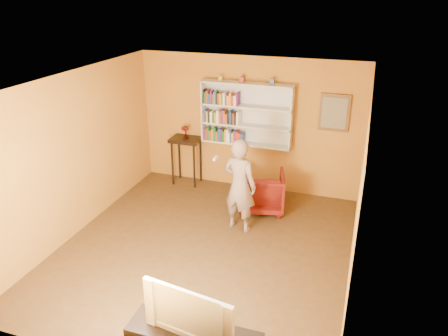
# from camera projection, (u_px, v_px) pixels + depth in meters

# --- Properties ---
(room_shell) EXTENTS (5.30, 5.80, 2.88)m
(room_shell) POSITION_uv_depth(u_px,v_px,m) (204.00, 192.00, 6.66)
(room_shell) COLOR #3F2B14
(room_shell) RESTS_ON ground
(bookshelf) EXTENTS (1.80, 0.29, 1.23)m
(bookshelf) POSITION_uv_depth(u_px,v_px,m) (247.00, 114.00, 8.53)
(bookshelf) COLOR silver
(bookshelf) RESTS_ON room_shell
(books_row_lower) EXTENTS (0.83, 0.19, 0.27)m
(books_row_lower) POSITION_uv_depth(u_px,v_px,m) (224.00, 135.00, 8.75)
(books_row_lower) COLOR #582268
(books_row_lower) RESTS_ON bookshelf
(books_row_middle) EXTENTS (0.73, 0.19, 0.27)m
(books_row_middle) POSITION_uv_depth(u_px,v_px,m) (222.00, 117.00, 8.61)
(books_row_middle) COLOR #A03418
(books_row_middle) RESTS_ON bookshelf
(books_row_upper) EXTENTS (0.71, 0.19, 0.27)m
(books_row_upper) POSITION_uv_depth(u_px,v_px,m) (221.00, 98.00, 8.47)
(books_row_upper) COLOR black
(books_row_upper) RESTS_ON bookshelf
(ornament_left) EXTENTS (0.07, 0.07, 0.10)m
(ornament_left) POSITION_uv_depth(u_px,v_px,m) (221.00, 78.00, 8.37)
(ornament_left) COLOR gold
(ornament_left) RESTS_ON bookshelf
(ornament_centre) EXTENTS (0.08, 0.08, 0.11)m
(ornament_centre) POSITION_uv_depth(u_px,v_px,m) (242.00, 80.00, 8.24)
(ornament_centre) COLOR #953831
(ornament_centre) RESTS_ON bookshelf
(ornament_right) EXTENTS (0.08, 0.08, 0.11)m
(ornament_right) POSITION_uv_depth(u_px,v_px,m) (272.00, 82.00, 8.07)
(ornament_right) COLOR #435270
(ornament_right) RESTS_ON bookshelf
(framed_painting) EXTENTS (0.55, 0.05, 0.70)m
(framed_painting) POSITION_uv_depth(u_px,v_px,m) (334.00, 113.00, 8.03)
(framed_painting) COLOR brown
(framed_painting) RESTS_ON room_shell
(console_table) EXTENTS (0.61, 0.47, 1.00)m
(console_table) POSITION_uv_depth(u_px,v_px,m) (186.00, 146.00, 9.06)
(console_table) COLOR black
(console_table) RESTS_ON ground
(ruby_lustre) EXTENTS (0.16, 0.16, 0.26)m
(ruby_lustre) POSITION_uv_depth(u_px,v_px,m) (185.00, 129.00, 8.92)
(ruby_lustre) COLOR maroon
(ruby_lustre) RESTS_ON console_table
(armchair) EXTENTS (0.99, 1.00, 0.75)m
(armchair) POSITION_uv_depth(u_px,v_px,m) (262.00, 191.00, 8.13)
(armchair) COLOR #470505
(armchair) RESTS_ON ground
(person) EXTENTS (0.67, 0.52, 1.64)m
(person) POSITION_uv_depth(u_px,v_px,m) (240.00, 185.00, 7.32)
(person) COLOR #776357
(person) RESTS_ON ground
(game_remote) EXTENTS (0.04, 0.15, 0.04)m
(game_remote) POSITION_uv_depth(u_px,v_px,m) (215.00, 158.00, 7.01)
(game_remote) COLOR white
(game_remote) RESTS_ON person
(television) EXTENTS (1.05, 0.29, 0.60)m
(television) POSITION_uv_depth(u_px,v_px,m) (193.00, 309.00, 4.55)
(television) COLOR black
(television) RESTS_ON tv_cabinet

